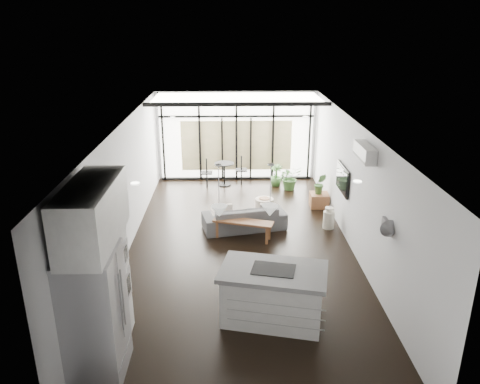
{
  "coord_description": "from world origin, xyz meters",
  "views": [
    {
      "loc": [
        -0.24,
        -9.44,
        4.85
      ],
      "look_at": [
        0.0,
        0.3,
        1.25
      ],
      "focal_mm": 35.0,
      "sensor_mm": 36.0,
      "label": 1
    }
  ],
  "objects_px": {
    "sofa": "(244,213)",
    "pouf": "(264,206)",
    "milk_can": "(329,218)",
    "tv": "(343,179)",
    "fridge": "(95,315)",
    "console_bench": "(243,230)",
    "island": "(273,295)"
  },
  "relations": [
    {
      "from": "milk_can",
      "to": "pouf",
      "type": "bearing_deg",
      "value": 145.65
    },
    {
      "from": "sofa",
      "to": "console_bench",
      "type": "relative_size",
      "value": 1.43
    },
    {
      "from": "island",
      "to": "sofa",
      "type": "xyz_separation_m",
      "value": [
        -0.36,
        3.75,
        -0.09
      ]
    },
    {
      "from": "milk_can",
      "to": "island",
      "type": "bearing_deg",
      "value": -114.92
    },
    {
      "from": "pouf",
      "to": "tv",
      "type": "distance_m",
      "value": 2.36
    },
    {
      "from": "island",
      "to": "milk_can",
      "type": "distance_m",
      "value": 4.1
    },
    {
      "from": "pouf",
      "to": "milk_can",
      "type": "distance_m",
      "value": 1.84
    },
    {
      "from": "fridge",
      "to": "tv",
      "type": "xyz_separation_m",
      "value": [
        4.6,
        4.85,
        0.33
      ]
    },
    {
      "from": "console_bench",
      "to": "fridge",
      "type": "bearing_deg",
      "value": -99.6
    },
    {
      "from": "island",
      "to": "console_bench",
      "type": "distance_m",
      "value": 3.21
    },
    {
      "from": "sofa",
      "to": "milk_can",
      "type": "xyz_separation_m",
      "value": [
        2.08,
        -0.04,
        -0.12
      ]
    },
    {
      "from": "console_bench",
      "to": "pouf",
      "type": "distance_m",
      "value": 1.69
    },
    {
      "from": "sofa",
      "to": "milk_can",
      "type": "distance_m",
      "value": 2.09
    },
    {
      "from": "fridge",
      "to": "sofa",
      "type": "height_order",
      "value": "fridge"
    },
    {
      "from": "sofa",
      "to": "pouf",
      "type": "xyz_separation_m",
      "value": [
        0.57,
        1.0,
        -0.2
      ]
    },
    {
      "from": "console_bench",
      "to": "tv",
      "type": "relative_size",
      "value": 1.28
    },
    {
      "from": "island",
      "to": "fridge",
      "type": "relative_size",
      "value": 0.91
    },
    {
      "from": "fridge",
      "to": "milk_can",
      "type": "relative_size",
      "value": 3.55
    },
    {
      "from": "sofa",
      "to": "console_bench",
      "type": "distance_m",
      "value": 0.6
    },
    {
      "from": "island",
      "to": "console_bench",
      "type": "height_order",
      "value": "island"
    },
    {
      "from": "sofa",
      "to": "pouf",
      "type": "bearing_deg",
      "value": -131.95
    },
    {
      "from": "console_bench",
      "to": "pouf",
      "type": "xyz_separation_m",
      "value": [
        0.61,
        1.58,
        -0.03
      ]
    },
    {
      "from": "fridge",
      "to": "pouf",
      "type": "bearing_deg",
      "value": 64.53
    },
    {
      "from": "island",
      "to": "tv",
      "type": "relative_size",
      "value": 1.6
    },
    {
      "from": "island",
      "to": "milk_can",
      "type": "height_order",
      "value": "island"
    },
    {
      "from": "milk_can",
      "to": "tv",
      "type": "height_order",
      "value": "tv"
    },
    {
      "from": "fridge",
      "to": "console_bench",
      "type": "distance_m",
      "value": 4.96
    },
    {
      "from": "sofa",
      "to": "island",
      "type": "bearing_deg",
      "value": 83.23
    },
    {
      "from": "pouf",
      "to": "milk_can",
      "type": "bearing_deg",
      "value": -34.35
    },
    {
      "from": "pouf",
      "to": "fridge",
      "type": "bearing_deg",
      "value": -115.47
    },
    {
      "from": "fridge",
      "to": "pouf",
      "type": "height_order",
      "value": "fridge"
    },
    {
      "from": "island",
      "to": "sofa",
      "type": "height_order",
      "value": "island"
    }
  ]
}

